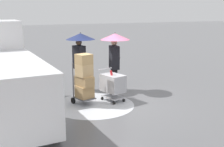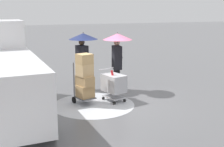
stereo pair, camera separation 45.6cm
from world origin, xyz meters
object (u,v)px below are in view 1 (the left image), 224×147
(shopping_cart_vendor, at_px, (113,84))
(pedestrian_black_side, at_px, (115,48))
(pedestrian_pink_side, at_px, (80,48))
(hand_dolly_boxes, at_px, (84,78))

(shopping_cart_vendor, bearing_deg, pedestrian_black_side, -116.35)
(shopping_cart_vendor, bearing_deg, pedestrian_pink_side, -69.13)
(shopping_cart_vendor, relative_size, hand_dolly_boxes, 0.65)
(hand_dolly_boxes, bearing_deg, shopping_cart_vendor, 178.86)
(shopping_cart_vendor, xyz_separation_m, pedestrian_black_side, (-0.52, -1.04, 1.02))
(pedestrian_pink_side, relative_size, pedestrian_black_side, 1.00)
(shopping_cart_vendor, distance_m, hand_dolly_boxes, 1.00)
(shopping_cart_vendor, distance_m, pedestrian_black_side, 1.55)
(pedestrian_pink_side, distance_m, pedestrian_black_side, 1.25)
(hand_dolly_boxes, bearing_deg, pedestrian_pink_side, -102.86)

